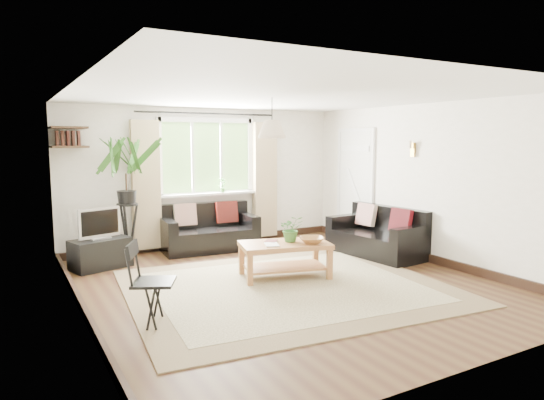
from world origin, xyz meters
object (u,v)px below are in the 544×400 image
sofa_right (376,233)px  tv_stand (101,253)px  palm_stand (127,199)px  coffee_table (285,260)px  folding_chair (154,284)px  sofa_back (209,229)px

sofa_right → tv_stand: sofa_right is taller
palm_stand → coffee_table: bearing=-52.1°
folding_chair → sofa_back: bearing=-5.2°
sofa_back → sofa_right: (2.19, -1.67, -0.00)m
folding_chair → coffee_table: bearing=-42.0°
sofa_back → palm_stand: bearing=-175.6°
coffee_table → tv_stand: bearing=140.1°
sofa_right → palm_stand: size_ratio=0.82×
sofa_back → coffee_table: 2.07m
palm_stand → folding_chair: palm_stand is taller
tv_stand → coffee_table: bearing=-56.7°
palm_stand → folding_chair: size_ratio=2.25×
tv_stand → folding_chair: (0.07, -2.53, 0.21)m
coffee_table → folding_chair: bearing=-158.4°
tv_stand → palm_stand: palm_stand is taller
sofa_back → folding_chair: 3.33m
sofa_back → folding_chair: bearing=-117.0°
sofa_back → coffee_table: sofa_back is taller
tv_stand → palm_stand: 0.93m
folding_chair → sofa_right: bearing=-47.0°
sofa_right → tv_stand: bearing=-114.3°
sofa_right → palm_stand: (-3.53, 1.67, 0.58)m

